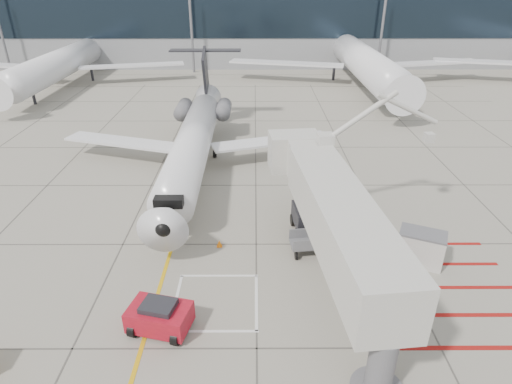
{
  "coord_description": "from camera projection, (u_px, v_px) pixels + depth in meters",
  "views": [
    {
      "loc": [
        -0.07,
        -17.37,
        14.5
      ],
      "look_at": [
        0.0,
        6.0,
        2.5
      ],
      "focal_mm": 30.0,
      "sensor_mm": 36.0,
      "label": 1
    }
  ],
  "objects": [
    {
      "name": "ground_plane",
      "position": [
        256.0,
        288.0,
        22.07
      ],
      "size": [
        260.0,
        260.0,
        0.0
      ],
      "primitive_type": "plane",
      "color": "gray",
      "rests_on": "ground"
    },
    {
      "name": "regional_jet",
      "position": [
        188.0,
        135.0,
        31.42
      ],
      "size": [
        23.81,
        29.95,
        7.82
      ],
      "primitive_type": null,
      "rotation": [
        0.0,
        0.0,
        0.0
      ],
      "color": "silver",
      "rests_on": "ground_plane"
    },
    {
      "name": "jet_bridge",
      "position": [
        340.0,
        231.0,
        20.35
      ],
      "size": [
        10.25,
        18.59,
        7.12
      ],
      "primitive_type": null,
      "rotation": [
        0.0,
        0.0,
        0.1
      ],
      "color": "beige",
      "rests_on": "ground_plane"
    },
    {
      "name": "pushback_tug",
      "position": [
        160.0,
        316.0,
        19.17
      ],
      "size": [
        3.04,
        2.3,
        1.59
      ],
      "primitive_type": null,
      "rotation": [
        0.0,
        0.0,
        -0.24
      ],
      "color": "#AC1021",
      "rests_on": "ground_plane"
    },
    {
      "name": "baggage_cart",
      "position": [
        309.0,
        243.0,
        24.54
      ],
      "size": [
        2.26,
        1.57,
        1.34
      ],
      "primitive_type": null,
      "rotation": [
        0.0,
        0.0,
        0.11
      ],
      "color": "#5E5F63",
      "rests_on": "ground_plane"
    },
    {
      "name": "ground_power_unit",
      "position": [
        421.0,
        247.0,
        23.64
      ],
      "size": [
        2.8,
        2.29,
        1.93
      ],
      "primitive_type": null,
      "rotation": [
        0.0,
        0.0,
        -0.42
      ],
      "color": "silver",
      "rests_on": "ground_plane"
    },
    {
      "name": "cone_nose",
      "position": [
        219.0,
        243.0,
        25.33
      ],
      "size": [
        0.32,
        0.32,
        0.45
      ],
      "primitive_type": "cone",
      "color": "orange",
      "rests_on": "ground_plane"
    },
    {
      "name": "cone_side",
      "position": [
        299.0,
        227.0,
        26.92
      ],
      "size": [
        0.34,
        0.34,
        0.48
      ],
      "primitive_type": "cone",
      "color": "orange",
      "rests_on": "ground_plane"
    },
    {
      "name": "terminal_building",
      "position": [
        308.0,
        17.0,
        81.17
      ],
      "size": [
        180.0,
        28.0,
        14.0
      ],
      "primitive_type": "cube",
      "color": "gray",
      "rests_on": "ground_plane"
    },
    {
      "name": "terminal_glass_band",
      "position": [
        318.0,
        19.0,
        68.22
      ],
      "size": [
        180.0,
        0.1,
        6.0
      ],
      "primitive_type": "cube",
      "color": "black",
      "rests_on": "ground_plane"
    },
    {
      "name": "bg_aircraft_b",
      "position": [
        62.0,
        44.0,
        60.37
      ],
      "size": [
        33.42,
        37.14,
        11.14
      ],
      "primitive_type": null,
      "color": "silver",
      "rests_on": "ground_plane"
    },
    {
      "name": "bg_aircraft_c",
      "position": [
        361.0,
        39.0,
        60.17
      ],
      "size": [
        37.56,
        41.73,
        12.52
      ],
      "primitive_type": null,
      "color": "silver",
      "rests_on": "ground_plane"
    }
  ]
}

